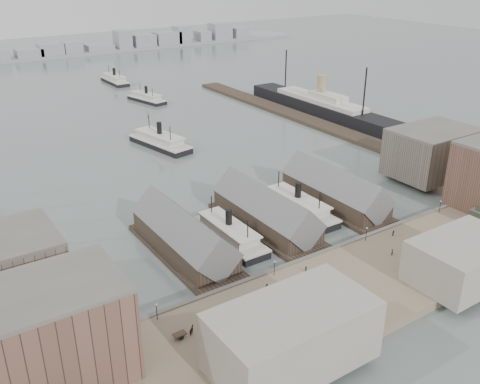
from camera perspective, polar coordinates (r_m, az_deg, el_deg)
ground at (r=140.55m, az=6.83°, el=-6.38°), size 900.00×900.00×0.00m
quay at (r=127.94m, az=12.67°, el=-9.65°), size 180.00×30.00×2.00m
seawall at (r=136.65m, az=8.25°, el=-6.86°), size 180.00×1.20×2.30m
east_wharf at (r=250.58m, az=7.35°, el=7.57°), size 10.00×180.00×1.60m
ferry_shed_west at (r=137.75m, az=-6.02°, el=-4.79°), size 14.00×42.00×12.60m
ferry_shed_center at (r=149.95m, az=2.78°, el=-2.17°), size 14.00×42.00×12.60m
ferry_shed_east at (r=165.37m, az=10.07°, el=0.05°), size 14.00×42.00×12.60m
warehouse_west_front at (r=99.57m, az=-21.35°, el=-14.73°), size 32.00×18.00×18.00m
warehouse_east_back at (r=192.45m, az=19.77°, el=3.99°), size 28.00×20.00×15.00m
street_bldg_center at (r=132.77m, az=22.74°, el=-6.72°), size 24.00×16.00×10.00m
street_bldg_west at (r=99.76m, az=5.55°, el=-15.01°), size 30.00×16.00×12.00m
lamp_post_far_w at (r=112.55m, az=-8.89°, el=-12.19°), size 0.44×0.44×3.92m
lamp_post_near_w at (r=125.29m, az=3.69°, el=-7.81°), size 0.44×0.44×3.92m
lamp_post_near_e at (r=143.27m, az=13.34°, el=-4.12°), size 0.44×0.44×3.92m
lamp_post_far_e at (r=164.79m, az=20.60°, el=-1.24°), size 0.44×0.44×3.92m
far_shore at (r=437.55m, az=-23.53°, el=13.25°), size 500.00×40.00×15.72m
ferry_docked_west at (r=143.69m, az=-1.20°, el=-4.42°), size 8.30×27.66×9.88m
ferry_docked_east at (r=159.52m, az=6.14°, el=-1.49°), size 8.76×29.19×10.42m
ferry_open_near at (r=217.17m, az=-8.52°, el=5.41°), size 15.07×31.74×10.90m
ferry_open_mid at (r=288.97m, az=-9.93°, el=9.86°), size 13.06×25.57×8.76m
ferry_open_far at (r=336.45m, az=-13.21°, el=11.60°), size 8.48×27.07×9.62m
ocean_steamer at (r=264.40m, az=8.60°, el=9.09°), size 12.88×94.14×18.83m
horse_cart_left at (r=109.03m, az=-5.48°, el=-14.56°), size 4.72×1.58×1.71m
horse_cart_center at (r=116.68m, az=5.92°, el=-11.69°), size 4.82×3.32×1.58m
horse_cart_right at (r=135.80m, az=19.24°, el=-7.48°), size 4.78×2.46×1.55m
pedestrian_0 at (r=109.30m, az=-12.23°, el=-15.00°), size 0.62×0.71×1.62m
pedestrian_1 at (r=108.20m, az=-3.28°, el=-14.86°), size 0.94×0.99×1.60m
pedestrian_2 at (r=121.13m, az=2.88°, el=-10.10°), size 1.13×1.16×1.59m
pedestrian_3 at (r=116.47m, az=6.99°, el=-11.81°), size 1.05×0.69×1.66m
pedestrian_4 at (r=128.12m, az=7.04°, el=-8.19°), size 0.91×0.82×1.57m
pedestrian_5 at (r=139.02m, az=15.92°, el=-6.20°), size 0.73×0.80×1.78m
pedestrian_6 at (r=148.49m, az=16.06°, el=-4.23°), size 0.87×0.73×1.60m
pedestrian_7 at (r=150.18m, az=21.78°, el=-4.73°), size 1.22×1.18×1.67m
pedestrian_8 at (r=152.82m, az=20.48°, el=-4.03°), size 0.95×0.89×1.58m
pedestrian_10 at (r=159.63m, az=23.76°, el=-3.33°), size 1.10×1.05×1.78m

